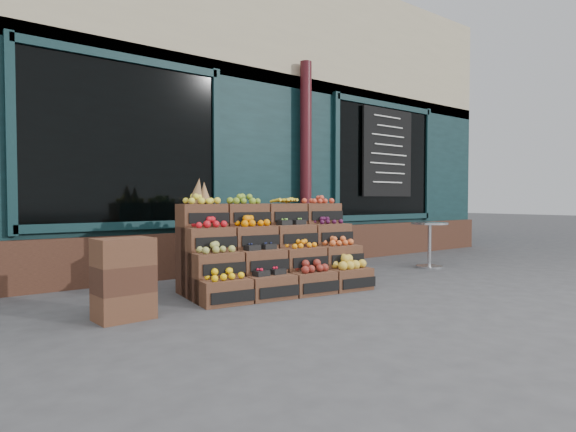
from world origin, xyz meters
TOP-DOWN VIEW (x-y plane):
  - ground at (0.00, 0.00)m, footprint 60.00×60.00m
  - shop_facade at (0.00, 5.11)m, footprint 12.00×6.24m
  - crate_display at (-0.43, 0.70)m, footprint 2.16×1.26m
  - spare_crates at (-2.26, 0.38)m, footprint 0.49×0.36m
  - bistro_table at (2.54, 0.70)m, footprint 0.55×0.55m
  - shopkeeper at (-1.25, 2.87)m, footprint 0.86×0.64m

SIDE VIEW (x-z plane):
  - ground at x=0.00m, z-range 0.00..0.00m
  - spare_crates at x=-2.26m, z-range 0.00..0.71m
  - crate_display at x=-0.43m, z-range -0.24..1.04m
  - bistro_table at x=2.54m, z-range 0.09..0.78m
  - shopkeeper at x=-1.25m, z-range 0.00..2.17m
  - shop_facade at x=0.00m, z-range 0.00..4.80m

